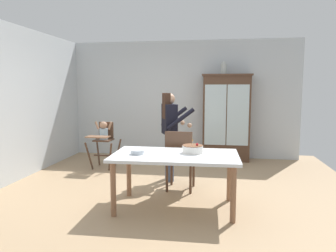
# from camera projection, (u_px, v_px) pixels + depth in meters

# --- Properties ---
(ground_plane) EXTENTS (6.24, 6.24, 0.00)m
(ground_plane) POSITION_uv_depth(u_px,v_px,m) (162.00, 191.00, 4.92)
(ground_plane) COLOR tan
(wall_back) EXTENTS (5.32, 0.06, 2.70)m
(wall_back) POSITION_uv_depth(u_px,v_px,m) (182.00, 99.00, 7.33)
(wall_back) COLOR silver
(wall_back) RESTS_ON ground_plane
(wall_left) EXTENTS (0.06, 5.32, 2.70)m
(wall_left) POSITION_uv_depth(u_px,v_px,m) (6.00, 104.00, 5.18)
(wall_left) COLOR silver
(wall_left) RESTS_ON ground_plane
(china_cabinet) EXTENTS (1.08, 0.48, 1.92)m
(china_cabinet) POSITION_uv_depth(u_px,v_px,m) (226.00, 117.00, 6.96)
(china_cabinet) COLOR #4C3323
(china_cabinet) RESTS_ON ground_plane
(ceramic_vase) EXTENTS (0.13, 0.13, 0.27)m
(ceramic_vase) POSITION_uv_depth(u_px,v_px,m) (224.00, 69.00, 6.85)
(ceramic_vase) COLOR #B2B7B2
(ceramic_vase) RESTS_ON china_cabinet
(high_chair_with_toddler) EXTENTS (0.59, 0.69, 0.95)m
(high_chair_with_toddler) POSITION_uv_depth(u_px,v_px,m) (103.00, 136.00, 6.30)
(high_chair_with_toddler) COLOR #4C3323
(high_chair_with_toddler) RESTS_ON ground_plane
(adult_person) EXTENTS (0.64, 0.63, 1.53)m
(adult_person) POSITION_uv_depth(u_px,v_px,m) (170.00, 126.00, 5.40)
(adult_person) COLOR #3D4C6B
(adult_person) RESTS_ON ground_plane
(dining_table) EXTENTS (1.69, 0.99, 0.74)m
(dining_table) POSITION_uv_depth(u_px,v_px,m) (175.00, 160.00, 4.16)
(dining_table) COLOR silver
(dining_table) RESTS_ON ground_plane
(birthday_cake) EXTENTS (0.28, 0.28, 0.19)m
(birthday_cake) POSITION_uv_depth(u_px,v_px,m) (193.00, 149.00, 4.22)
(birthday_cake) COLOR white
(birthday_cake) RESTS_ON dining_table
(serving_bowl) EXTENTS (0.18, 0.18, 0.05)m
(serving_bowl) POSITION_uv_depth(u_px,v_px,m) (137.00, 152.00, 4.15)
(serving_bowl) COLOR #B2BCC6
(serving_bowl) RESTS_ON dining_table
(dining_chair_far_side) EXTENTS (0.46, 0.46, 0.96)m
(dining_chair_far_side) POSITION_uv_depth(u_px,v_px,m) (180.00, 156.00, 4.86)
(dining_chair_far_side) COLOR #4C3323
(dining_chair_far_side) RESTS_ON ground_plane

